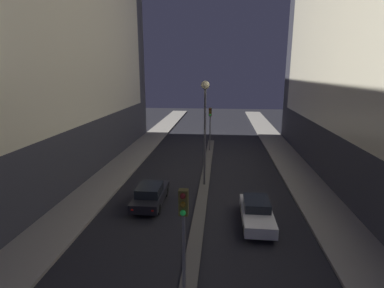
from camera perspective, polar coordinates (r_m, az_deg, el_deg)
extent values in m
cube|color=#383842|center=(27.83, -26.14, 22.85)|extent=(6.00, 35.69, 27.55)
cube|color=#56544F|center=(23.72, 2.37, -7.71)|extent=(0.73, 30.39, 0.15)
cylinder|color=#4C4C51|center=(11.44, -1.54, -21.87)|extent=(0.12, 0.12, 3.83)
cube|color=#3D3814|center=(10.25, -1.63, -11.04)|extent=(0.32, 0.28, 0.90)
sphere|color=#4C0F0F|center=(9.96, -1.77, -9.90)|extent=(0.20, 0.20, 0.20)
sphere|color=#4C380A|center=(10.09, -1.76, -11.46)|extent=(0.20, 0.20, 0.20)
sphere|color=#1EEA4C|center=(10.22, -1.75, -12.99)|extent=(0.20, 0.20, 0.20)
cylinder|color=#4C4C51|center=(33.01, 3.44, 2.03)|extent=(0.12, 0.12, 3.83)
cube|color=#3D3814|center=(32.62, 3.50, 6.11)|extent=(0.32, 0.28, 0.90)
sphere|color=#4C0F0F|center=(32.40, 3.50, 6.59)|extent=(0.20, 0.20, 0.20)
sphere|color=#4C380A|center=(32.44, 3.49, 6.06)|extent=(0.20, 0.20, 0.20)
sphere|color=#1EEA4C|center=(32.48, 3.48, 5.54)|extent=(0.20, 0.20, 0.20)
cylinder|color=#4C4C51|center=(22.49, 2.45, 1.20)|extent=(0.16, 0.16, 7.43)
sphere|color=#F9EAB2|center=(21.98, 2.55, 11.17)|extent=(0.62, 0.62, 0.62)
cube|color=black|center=(20.52, -7.84, -9.74)|extent=(1.78, 4.46, 0.57)
cube|color=black|center=(20.00, -8.11, -8.61)|extent=(1.51, 2.01, 0.58)
cube|color=red|center=(18.71, -11.34, -12.21)|extent=(0.14, 0.04, 0.10)
cube|color=red|center=(18.40, -7.54, -12.51)|extent=(0.14, 0.04, 0.10)
cylinder|color=black|center=(22.05, -8.97, -8.88)|extent=(0.22, 0.64, 0.64)
cylinder|color=black|center=(21.72, -4.94, -9.12)|extent=(0.22, 0.64, 0.64)
cylinder|color=black|center=(19.62, -11.02, -11.93)|extent=(0.22, 0.64, 0.64)
cylinder|color=black|center=(19.25, -6.47, -12.27)|extent=(0.22, 0.64, 0.64)
cube|color=silver|center=(18.23, 12.22, -13.00)|extent=(1.71, 4.40, 0.62)
cube|color=black|center=(18.28, 12.19, -10.97)|extent=(1.45, 1.98, 0.50)
cube|color=red|center=(20.14, 9.82, -10.12)|extent=(0.14, 0.04, 0.10)
cube|color=red|center=(20.27, 13.24, -10.13)|extent=(0.14, 0.04, 0.10)
cylinder|color=black|center=(19.51, 9.51, -12.01)|extent=(0.22, 0.64, 0.64)
cylinder|color=black|center=(19.68, 13.92, -12.01)|extent=(0.22, 0.64, 0.64)
cylinder|color=black|center=(17.10, 10.11, -15.97)|extent=(0.22, 0.64, 0.64)
cylinder|color=black|center=(17.29, 15.22, -15.91)|extent=(0.22, 0.64, 0.64)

